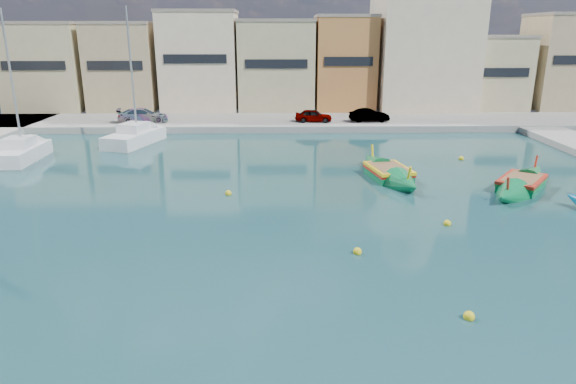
# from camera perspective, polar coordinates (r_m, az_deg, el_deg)

# --- Properties ---
(ground) EXTENTS (160.00, 160.00, 0.00)m
(ground) POSITION_cam_1_polar(r_m,az_deg,el_deg) (19.94, 15.33, -8.94)
(ground) COLOR #153F3F
(ground) RESTS_ON ground
(north_quay) EXTENTS (80.00, 8.00, 0.60)m
(north_quay) POSITION_cam_1_polar(r_m,az_deg,el_deg) (50.11, 5.35, 7.73)
(north_quay) COLOR gray
(north_quay) RESTS_ON ground
(north_townhouses) EXTENTS (83.20, 7.87, 10.19)m
(north_townhouses) POSITION_cam_1_polar(r_m,az_deg,el_deg) (57.89, 11.45, 13.44)
(north_townhouses) COLOR tan
(north_townhouses) RESTS_ON ground
(church_block) EXTENTS (10.00, 10.00, 19.10)m
(church_block) POSITION_cam_1_polar(r_m,az_deg,el_deg) (59.18, 14.80, 16.61)
(church_block) COLOR beige
(church_block) RESTS_ON ground
(parked_cars) EXTENTS (25.28, 2.65, 1.31)m
(parked_cars) POSITION_cam_1_polar(r_m,az_deg,el_deg) (48.29, -4.93, 8.48)
(parked_cars) COLOR #4C1919
(parked_cars) RESTS_ON north_quay
(luzzu_cyan_mid) EXTENTS (6.77, 7.77, 2.48)m
(luzzu_cyan_mid) POSITION_cam_1_polar(r_m,az_deg,el_deg) (32.24, 24.49, 0.73)
(luzzu_cyan_mid) COLOR #0B753D
(luzzu_cyan_mid) RESTS_ON ground
(luzzu_green) EXTENTS (3.52, 8.38, 2.56)m
(luzzu_green) POSITION_cam_1_polar(r_m,az_deg,el_deg) (32.18, 11.10, 1.99)
(luzzu_green) COLOR #0B753E
(luzzu_green) RESTS_ON ground
(yacht_north) EXTENTS (4.72, 8.85, 11.37)m
(yacht_north) POSITION_cam_1_polar(r_m,az_deg,el_deg) (44.62, -15.46, 6.18)
(yacht_north) COLOR white
(yacht_north) RESTS_ON ground
(yacht_midnorth) EXTENTS (2.53, 7.78, 10.96)m
(yacht_midnorth) POSITION_cam_1_polar(r_m,az_deg,el_deg) (42.04, -26.66, 4.27)
(yacht_midnorth) COLOR white
(yacht_midnorth) RESTS_ON ground
(mooring_buoys) EXTENTS (20.29, 21.26, 0.36)m
(mooring_buoys) POSITION_cam_1_polar(r_m,az_deg,el_deg) (25.76, 15.64, -2.69)
(mooring_buoys) COLOR yellow
(mooring_buoys) RESTS_ON ground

